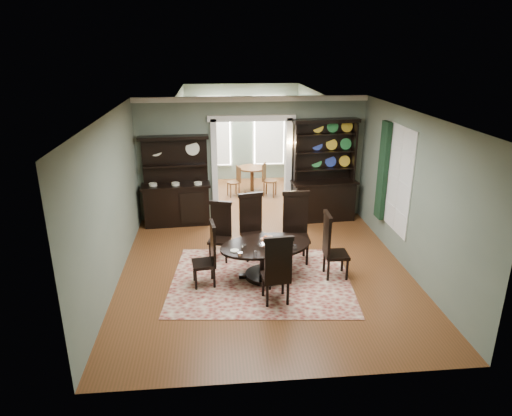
{
  "coord_description": "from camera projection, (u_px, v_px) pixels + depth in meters",
  "views": [
    {
      "loc": [
        -0.91,
        -7.78,
        4.15
      ],
      "look_at": [
        -0.12,
        0.6,
        1.1
      ],
      "focal_mm": 32.0,
      "sensor_mm": 36.0,
      "label": 1
    }
  ],
  "objects": [
    {
      "name": "room",
      "position": [
        265.0,
        194.0,
        8.28
      ],
      "size": [
        5.51,
        6.01,
        3.01
      ],
      "color": "brown",
      "rests_on": "ground"
    },
    {
      "name": "parlor_chair_left",
      "position": [
        235.0,
        180.0,
        13.02
      ],
      "size": [
        0.4,
        0.39,
        0.87
      ],
      "rotation": [
        0.0,
        0.0,
        1.88
      ],
      "color": "brown",
      "rests_on": "parlor_floor"
    },
    {
      "name": "rug",
      "position": [
        261.0,
        280.0,
        8.48
      ],
      "size": [
        3.52,
        2.92,
        0.01
      ],
      "primitive_type": "cube",
      "rotation": [
        0.0,
        0.0,
        -0.1
      ],
      "color": "maroon",
      "rests_on": "floor"
    },
    {
      "name": "welsh_dresser",
      "position": [
        324.0,
        184.0,
        11.18
      ],
      "size": [
        1.63,
        0.71,
        2.48
      ],
      "rotation": [
        0.0,
        0.0,
        0.08
      ],
      "color": "black",
      "rests_on": "floor"
    },
    {
      "name": "dining_table",
      "position": [
        265.0,
        255.0,
        8.43
      ],
      "size": [
        1.9,
        1.89,
        0.67
      ],
      "rotation": [
        0.0,
        0.0,
        0.22
      ],
      "color": "black",
      "rests_on": "rug"
    },
    {
      "name": "centerpiece",
      "position": [
        265.0,
        244.0,
        8.26
      ],
      "size": [
        1.21,
        0.78,
        0.2
      ],
      "color": "white",
      "rests_on": "dining_table"
    },
    {
      "name": "doorway_trim",
      "position": [
        252.0,
        154.0,
        11.03
      ],
      "size": [
        2.08,
        0.25,
        2.57
      ],
      "color": "silver",
      "rests_on": "floor"
    },
    {
      "name": "chair_near",
      "position": [
        277.0,
        268.0,
        7.49
      ],
      "size": [
        0.51,
        0.48,
        1.27
      ],
      "rotation": [
        0.0,
        0.0,
        0.09
      ],
      "color": "black",
      "rests_on": "rug"
    },
    {
      "name": "parlor_table",
      "position": [
        252.0,
        176.0,
        13.29
      ],
      "size": [
        0.83,
        0.83,
        0.77
      ],
      "color": "brown",
      "rests_on": "parlor_floor"
    },
    {
      "name": "chair_far_right",
      "position": [
        296.0,
        225.0,
        9.1
      ],
      "size": [
        0.55,
        0.51,
        1.42
      ],
      "rotation": [
        0.0,
        0.0,
        3.1
      ],
      "color": "black",
      "rests_on": "rug"
    },
    {
      "name": "parlor_chair_right",
      "position": [
        268.0,
        179.0,
        13.02
      ],
      "size": [
        0.45,
        0.44,
        0.95
      ],
      "rotation": [
        0.0,
        0.0,
        -1.94
      ],
      "color": "brown",
      "rests_on": "parlor_floor"
    },
    {
      "name": "chair_end_right",
      "position": [
        331.0,
        244.0,
        8.4
      ],
      "size": [
        0.45,
        0.49,
        1.27
      ],
      "rotation": [
        0.0,
        0.0,
        -1.59
      ],
      "color": "black",
      "rests_on": "rug"
    },
    {
      "name": "chair_far_left",
      "position": [
        221.0,
        229.0,
        9.19
      ],
      "size": [
        0.53,
        0.51,
        1.19
      ],
      "rotation": [
        0.0,
        0.0,
        2.89
      ],
      "color": "black",
      "rests_on": "rug"
    },
    {
      "name": "right_window",
      "position": [
        391.0,
        175.0,
        9.34
      ],
      "size": [
        0.15,
        1.47,
        2.12
      ],
      "color": "white",
      "rests_on": "wall_right"
    },
    {
      "name": "chair_end_left",
      "position": [
        209.0,
        253.0,
        8.14
      ],
      "size": [
        0.47,
        0.49,
        1.19
      ],
      "rotation": [
        0.0,
        0.0,
        1.7
      ],
      "color": "black",
      "rests_on": "rug"
    },
    {
      "name": "chair_far_mid",
      "position": [
        252.0,
        224.0,
        9.26
      ],
      "size": [
        0.58,
        0.56,
        1.33
      ],
      "rotation": [
        0.0,
        0.0,
        3.36
      ],
      "color": "black",
      "rests_on": "rug"
    },
    {
      "name": "parlor",
      "position": [
        244.0,
        138.0,
        13.44
      ],
      "size": [
        3.51,
        3.5,
        3.01
      ],
      "color": "brown",
      "rests_on": "ground"
    },
    {
      "name": "wall_sconce",
      "position": [
        292.0,
        144.0,
        10.88
      ],
      "size": [
        0.27,
        0.21,
        0.21
      ],
      "color": "#C37634",
      "rests_on": "back_wall_right"
    },
    {
      "name": "sideboard",
      "position": [
        176.0,
        194.0,
        10.93
      ],
      "size": [
        1.66,
        0.68,
        2.14
      ],
      "rotation": [
        0.0,
        0.0,
        0.07
      ],
      "color": "black",
      "rests_on": "floor"
    }
  ]
}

